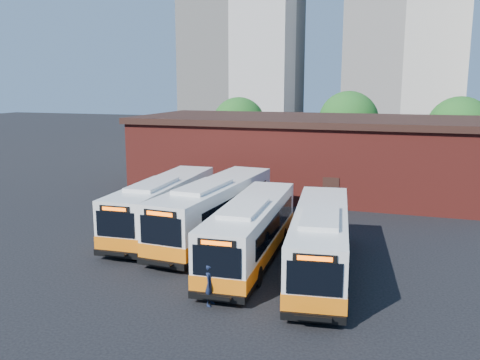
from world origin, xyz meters
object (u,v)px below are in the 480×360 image
(bus_west, at_px, (163,207))
(transit_worker, at_px, (210,284))
(bus_midwest, at_px, (215,212))
(bus_mideast, at_px, (251,233))
(bus_east, at_px, (320,244))

(bus_west, height_order, transit_worker, bus_west)
(bus_midwest, height_order, bus_mideast, bus_midwest)
(bus_west, distance_m, transit_worker, 11.53)
(bus_midwest, distance_m, transit_worker, 9.53)
(bus_mideast, xyz_separation_m, transit_worker, (-0.06, -5.71, -0.57))
(bus_west, distance_m, bus_mideast, 7.72)
(bus_west, bearing_deg, bus_east, -24.04)
(bus_midwest, distance_m, bus_mideast, 4.59)
(bus_midwest, bearing_deg, bus_west, 178.59)
(bus_midwest, height_order, bus_east, bus_midwest)
(bus_mideast, relative_size, bus_east, 0.99)
(bus_east, distance_m, transit_worker, 6.36)
(bus_mideast, height_order, bus_east, bus_east)
(bus_midwest, relative_size, bus_east, 1.07)
(bus_midwest, bearing_deg, transit_worker, -66.28)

